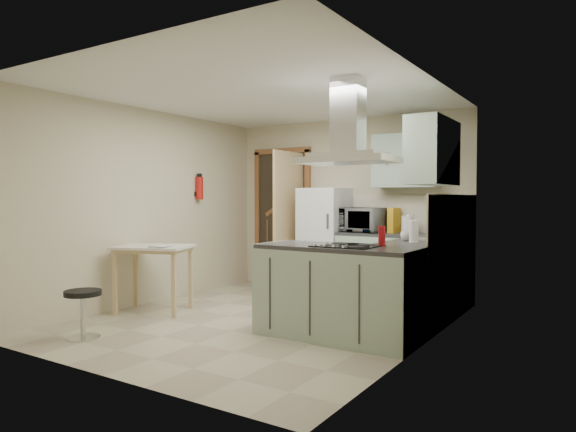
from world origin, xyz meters
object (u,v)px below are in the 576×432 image
Objects in this scene: extractor_hood at (348,160)px; microwave at (363,220)px; peninsula at (338,292)px; fridge at (324,241)px; bentwood_chair at (279,261)px; drop_leaf_table at (154,279)px; stool at (83,314)px.

extractor_hood is 1.51× the size of microwave.
peninsula is 1.72× the size of extractor_hood.
bentwood_chair is at bearing 172.99° from fridge.
drop_leaf_table is 1.23m from stool.
microwave reaches higher than drop_leaf_table.
extractor_hood is at bearing -56.21° from fridge.
extractor_hood reaches higher than drop_leaf_table.
fridge is 3.46m from stool.
stool is (-0.01, -3.42, -0.16)m from bentwood_chair.
fridge reaches higher than stool.
fridge reaches higher than peninsula.
stool is (-2.19, -1.33, -1.48)m from extractor_hood.
bentwood_chair is at bearing -175.16° from microwave.
stool is (0.30, -1.18, -0.16)m from drop_leaf_table.
fridge is at bearing 123.79° from extractor_hood.
drop_leaf_table is 2.26m from bentwood_chair.
bentwood_chair is at bearing 60.32° from drop_leaf_table.
fridge is 2.35m from peninsula.
fridge is 0.93m from bentwood_chair.
extractor_hood is 1.91× the size of stool.
bentwood_chair is at bearing 134.89° from peninsula.
fridge is 1.77× the size of drop_leaf_table.
bentwood_chair is at bearing 89.84° from stool.
drop_leaf_table is 1.42× the size of microwave.
drop_leaf_table is (-2.48, -0.15, -1.32)m from extractor_hood.
peninsula is at bearing -25.10° from bentwood_chair.
extractor_hood is at bearing 0.00° from peninsula.
bentwood_chair is at bearing 136.24° from extractor_hood.
peninsula reaches higher than drop_leaf_table.
peninsula reaches higher than bentwood_chair.
extractor_hood reaches higher than peninsula.
peninsula is at bearing -58.26° from fridge.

